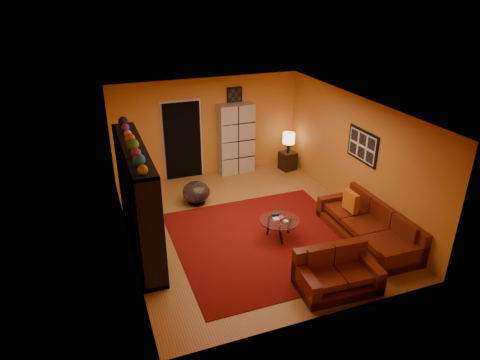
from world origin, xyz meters
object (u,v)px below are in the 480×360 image
object	(u,v)px
coffee_table	(280,222)
loveseat	(336,272)
tv	(141,201)
side_table	(288,161)
bowl_chair	(196,192)
sofa	(371,226)
storage_cabinet	(236,139)
entertainment_unit	(138,199)
table_lamp	(289,139)

from	to	relation	value
coffee_table	loveseat	bearing A→B (deg)	-82.30
tv	side_table	size ratio (longest dim) A/B	1.96
coffee_table	tv	bearing A→B (deg)	165.95
tv	bowl_chair	bearing A→B (deg)	-45.72
sofa	storage_cabinet	bearing A→B (deg)	110.03
coffee_table	bowl_chair	xyz separation A→B (m)	(-1.20, 2.05, -0.08)
side_table	tv	bearing A→B (deg)	-150.28
tv	loveseat	size ratio (longest dim) A/B	0.70
storage_cabinet	bowl_chair	world-z (taller)	storage_cabinet
entertainment_unit	tv	xyz separation A→B (m)	(0.05, -0.03, -0.05)
tv	coffee_table	xyz separation A→B (m)	(2.62, -0.66, -0.64)
tv	bowl_chair	size ratio (longest dim) A/B	1.51
storage_cabinet	side_table	distance (m)	1.61
loveseat	bowl_chair	distance (m)	4.04
sofa	side_table	xyz separation A→B (m)	(-0.01, 3.81, -0.03)
bowl_chair	side_table	xyz separation A→B (m)	(2.93, 1.09, -0.04)
sofa	side_table	world-z (taller)	sofa
side_table	table_lamp	world-z (taller)	table_lamp
tv	sofa	xyz separation A→B (m)	(4.37, -1.32, -0.72)
storage_cabinet	sofa	bearing A→B (deg)	-72.38
entertainment_unit	table_lamp	size ratio (longest dim) A/B	5.37
coffee_table	table_lamp	size ratio (longest dim) A/B	1.46
storage_cabinet	table_lamp	distance (m)	1.45
sofa	side_table	distance (m)	3.81
coffee_table	table_lamp	distance (m)	3.63
storage_cabinet	side_table	bearing A→B (deg)	-15.13
loveseat	side_table	bearing A→B (deg)	-13.88
side_table	table_lamp	xyz separation A→B (m)	(-0.00, 0.00, 0.65)
entertainment_unit	sofa	xyz separation A→B (m)	(4.42, -1.35, -0.77)
tv	storage_cabinet	bearing A→B (deg)	-46.10
bowl_chair	coffee_table	bearing A→B (deg)	-59.70
bowl_chair	loveseat	bearing A→B (deg)	-69.27
entertainment_unit	storage_cabinet	bearing A→B (deg)	43.10
side_table	loveseat	bearing A→B (deg)	-107.04
coffee_table	side_table	size ratio (longest dim) A/B	1.63
sofa	coffee_table	distance (m)	1.87
sofa	storage_cabinet	distance (m)	4.44
storage_cabinet	bowl_chair	size ratio (longest dim) A/B	2.93
coffee_table	table_lamp	world-z (taller)	table_lamp
sofa	tv	bearing A→B (deg)	164.26
bowl_chair	table_lamp	xyz separation A→B (m)	(2.93, 1.09, 0.61)
side_table	storage_cabinet	bearing A→B (deg)	166.19
sofa	side_table	size ratio (longest dim) A/B	4.89
entertainment_unit	loveseat	world-z (taller)	entertainment_unit
side_table	table_lamp	bearing A→B (deg)	180.00
tv	bowl_chair	distance (m)	2.12
storage_cabinet	table_lamp	xyz separation A→B (m)	(1.41, -0.35, -0.05)
tv	bowl_chair	xyz separation A→B (m)	(1.43, 1.39, -0.72)
storage_cabinet	table_lamp	world-z (taller)	storage_cabinet
entertainment_unit	coffee_table	distance (m)	2.84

